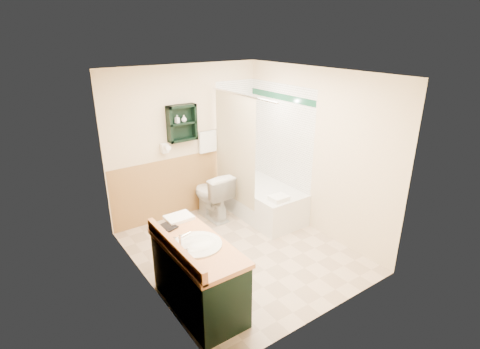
% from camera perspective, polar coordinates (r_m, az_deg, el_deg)
% --- Properties ---
extents(floor, '(3.00, 3.00, 0.00)m').
position_cam_1_polar(floor, '(5.27, 0.16, -11.66)').
color(floor, '#C9AF92').
rests_on(floor, ground).
extents(back_wall, '(2.60, 0.04, 2.40)m').
position_cam_1_polar(back_wall, '(5.97, -8.28, 4.84)').
color(back_wall, '#F4E5BF').
rests_on(back_wall, ground).
extents(left_wall, '(0.04, 3.00, 2.40)m').
position_cam_1_polar(left_wall, '(4.17, -14.85, -3.07)').
color(left_wall, '#F4E5BF').
rests_on(left_wall, ground).
extents(right_wall, '(0.04, 3.00, 2.40)m').
position_cam_1_polar(right_wall, '(5.55, 11.40, 3.37)').
color(right_wall, '#F4E5BF').
rests_on(right_wall, ground).
extents(ceiling, '(2.60, 3.00, 0.04)m').
position_cam_1_polar(ceiling, '(4.45, 0.19, 15.50)').
color(ceiling, white).
rests_on(ceiling, back_wall).
extents(wainscot_left, '(2.98, 2.98, 1.00)m').
position_cam_1_polar(wainscot_left, '(4.50, -13.58, -11.11)').
color(wainscot_left, tan).
rests_on(wainscot_left, left_wall).
extents(wainscot_back, '(2.58, 2.58, 1.00)m').
position_cam_1_polar(wainscot_back, '(6.18, -7.80, -1.47)').
color(wainscot_back, tan).
rests_on(wainscot_back, back_wall).
extents(mirror_frame, '(1.30, 1.30, 1.00)m').
position_cam_1_polar(mirror_frame, '(3.59, -11.40, -1.54)').
color(mirror_frame, brown).
rests_on(mirror_frame, left_wall).
extents(mirror_glass, '(1.20, 1.20, 0.90)m').
position_cam_1_polar(mirror_glass, '(3.60, -11.33, -1.53)').
color(mirror_glass, white).
rests_on(mirror_glass, left_wall).
extents(tile_right, '(1.50, 1.50, 2.10)m').
position_cam_1_polar(tile_right, '(6.09, 5.98, 3.79)').
color(tile_right, white).
rests_on(tile_right, right_wall).
extents(tile_back, '(0.95, 0.95, 2.10)m').
position_cam_1_polar(tile_back, '(6.48, 0.07, 5.00)').
color(tile_back, white).
rests_on(tile_back, back_wall).
extents(tile_accent, '(1.50, 1.50, 0.10)m').
position_cam_1_polar(tile_accent, '(5.88, 6.22, 11.69)').
color(tile_accent, '#14472F').
rests_on(tile_accent, right_wall).
extents(wall_shelf, '(0.45, 0.15, 0.55)m').
position_cam_1_polar(wall_shelf, '(5.74, -8.83, 7.76)').
color(wall_shelf, black).
rests_on(wall_shelf, back_wall).
extents(hair_dryer, '(0.10, 0.24, 0.18)m').
position_cam_1_polar(hair_dryer, '(5.73, -11.43, 3.94)').
color(hair_dryer, white).
rests_on(hair_dryer, back_wall).
extents(towel_bar, '(0.40, 0.06, 0.40)m').
position_cam_1_polar(towel_bar, '(6.03, -5.08, 6.62)').
color(towel_bar, white).
rests_on(towel_bar, back_wall).
extents(curtain_rod, '(0.03, 1.60, 0.03)m').
position_cam_1_polar(curtain_rod, '(5.41, 0.20, 12.06)').
color(curtain_rod, silver).
rests_on(curtain_rod, back_wall).
extents(shower_curtain, '(1.05, 1.05, 1.70)m').
position_cam_1_polar(shower_curtain, '(5.75, -0.82, 3.90)').
color(shower_curtain, '#C2B793').
rests_on(shower_curtain, curtain_rod).
extents(vanity, '(0.59, 1.22, 0.78)m').
position_cam_1_polar(vanity, '(4.19, -6.31, -15.16)').
color(vanity, black).
rests_on(vanity, ground).
extents(bathtub, '(0.77, 1.50, 0.51)m').
position_cam_1_polar(bathtub, '(6.15, 3.27, -3.87)').
color(bathtub, silver).
rests_on(bathtub, ground).
extents(toilet, '(0.46, 0.79, 0.77)m').
position_cam_1_polar(toilet, '(6.01, -4.34, -3.19)').
color(toilet, silver).
rests_on(toilet, ground).
extents(counter_towel, '(0.31, 0.24, 0.04)m').
position_cam_1_polar(counter_towel, '(4.48, -9.29, -6.50)').
color(counter_towel, white).
rests_on(counter_towel, vanity).
extents(vanity_book, '(0.15, 0.06, 0.20)m').
position_cam_1_polar(vanity_book, '(4.25, -11.79, -7.10)').
color(vanity_book, black).
rests_on(vanity_book, vanity).
extents(tub_towel, '(0.26, 0.22, 0.07)m').
position_cam_1_polar(tub_towel, '(5.53, 5.93, -3.61)').
color(tub_towel, white).
rests_on(tub_towel, bathtub).
extents(soap_bottle_a, '(0.08, 0.13, 0.05)m').
position_cam_1_polar(soap_bottle_a, '(5.69, -9.54, 8.04)').
color(soap_bottle_a, silver).
rests_on(soap_bottle_a, wall_shelf).
extents(soap_bottle_b, '(0.10, 0.12, 0.08)m').
position_cam_1_polar(soap_bottle_b, '(5.74, -8.54, 8.33)').
color(soap_bottle_b, silver).
rests_on(soap_bottle_b, wall_shelf).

